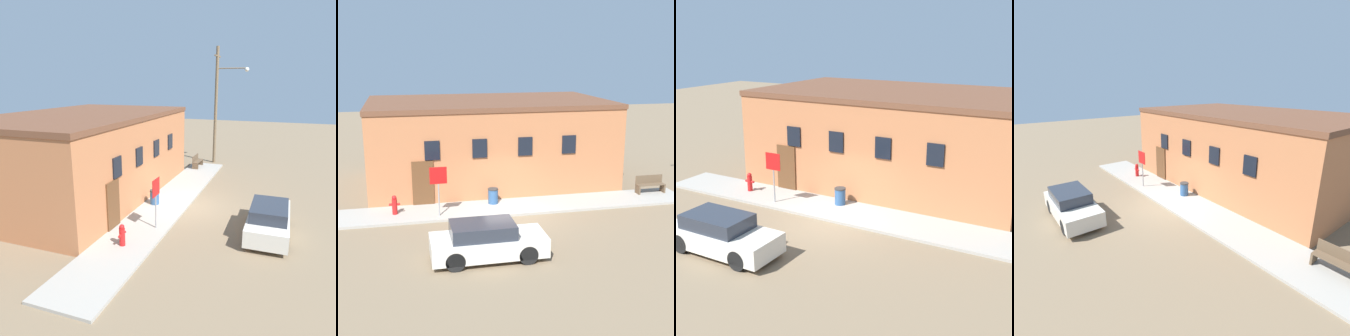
# 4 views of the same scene
# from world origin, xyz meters

# --- Properties ---
(ground_plane) EXTENTS (80.00, 80.00, 0.00)m
(ground_plane) POSITION_xyz_m (0.00, 0.00, 0.00)
(ground_plane) COLOR #7A664C
(sidewalk) EXTENTS (18.01, 2.31, 0.11)m
(sidewalk) POSITION_xyz_m (0.00, 1.16, 0.06)
(sidewalk) COLOR #9E998E
(sidewalk) RESTS_ON ground
(brick_building) EXTENTS (12.82, 7.76, 4.58)m
(brick_building) POSITION_xyz_m (0.13, 6.13, 2.29)
(brick_building) COLOR #B26B42
(brick_building) RESTS_ON ground
(fire_hydrant) EXTENTS (0.48, 0.23, 0.87)m
(fire_hydrant) POSITION_xyz_m (-5.01, 1.17, 0.54)
(fire_hydrant) COLOR red
(fire_hydrant) RESTS_ON sidewalk
(stop_sign) EXTENTS (0.75, 0.06, 2.20)m
(stop_sign) POSITION_xyz_m (-3.10, 0.55, 1.67)
(stop_sign) COLOR gray
(stop_sign) RESTS_ON sidewalk
(bench) EXTENTS (1.47, 0.44, 0.88)m
(bench) POSITION_xyz_m (7.70, 1.67, 0.54)
(bench) COLOR brown
(bench) RESTS_ON sidewalk
(trash_bin) EXTENTS (0.49, 0.49, 0.74)m
(trash_bin) POSITION_xyz_m (-0.46, 1.71, 0.48)
(trash_bin) COLOR #2D517F
(trash_bin) RESTS_ON sidewalk
(parked_car) EXTENTS (4.06, 1.64, 1.36)m
(parked_car) POSITION_xyz_m (-1.81, -4.02, 0.66)
(parked_car) COLOR black
(parked_car) RESTS_ON ground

